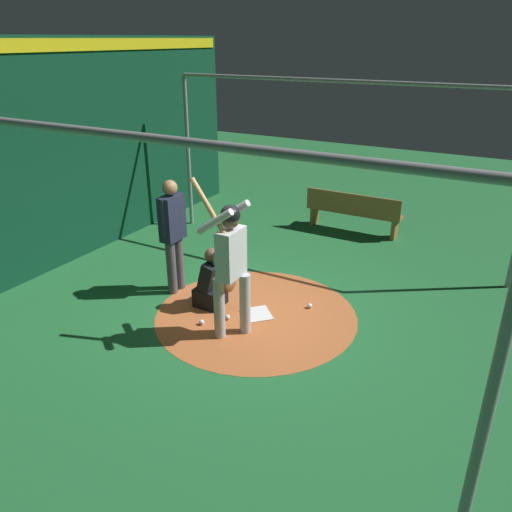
{
  "coord_description": "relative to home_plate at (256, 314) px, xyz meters",
  "views": [
    {
      "loc": [
        3.1,
        -5.59,
        3.75
      ],
      "look_at": [
        0.0,
        0.0,
        0.95
      ],
      "focal_mm": 34.96,
      "sensor_mm": 36.0,
      "label": 1
    }
  ],
  "objects": [
    {
      "name": "back_wall",
      "position": [
        -4.0,
        0.0,
        1.9
      ],
      "size": [
        0.22,
        10.07,
        3.8
      ],
      "color": "#0C3D26",
      "rests_on": "ground"
    },
    {
      "name": "bench",
      "position": [
        0.09,
        4.0,
        0.44
      ],
      "size": [
        1.99,
        0.36,
        0.85
      ],
      "color": "olive",
      "rests_on": "ground"
    },
    {
      "name": "batter",
      "position": [
        -0.04,
        -0.61,
        1.13
      ],
      "size": [
        0.68,
        0.49,
        2.19
      ],
      "color": "#B3B3B7",
      "rests_on": "ground"
    },
    {
      "name": "baseball_1",
      "position": [
        0.61,
        0.57,
        0.03
      ],
      "size": [
        0.07,
        0.07,
        0.07
      ],
      "primitive_type": "sphere",
      "color": "white",
      "rests_on": "dirt_circle"
    },
    {
      "name": "catcher",
      "position": [
        -0.72,
        -0.06,
        0.36
      ],
      "size": [
        0.58,
        0.4,
        0.95
      ],
      "color": "black",
      "rests_on": "ground"
    },
    {
      "name": "cage_frame",
      "position": [
        0.0,
        0.0,
        2.21
      ],
      "size": [
        6.42,
        5.67,
        3.13
      ],
      "color": "gray",
      "rests_on": "ground"
    },
    {
      "name": "umpire",
      "position": [
        -1.51,
        0.07,
        1.02
      ],
      "size": [
        0.23,
        0.49,
        1.83
      ],
      "color": "#4C4C51",
      "rests_on": "ground"
    },
    {
      "name": "ground_plane",
      "position": [
        0.0,
        0.0,
        -0.01
      ],
      "size": [
        26.07,
        26.07,
        0.0
      ],
      "primitive_type": "plane",
      "color": "#216633"
    },
    {
      "name": "home_plate",
      "position": [
        0.0,
        0.0,
        0.0
      ],
      "size": [
        0.59,
        0.59,
        0.01
      ],
      "primitive_type": "cube",
      "rotation": [
        0.0,
        0.0,
        0.79
      ],
      "color": "white",
      "rests_on": "dirt_circle"
    },
    {
      "name": "dirt_circle",
      "position": [
        0.0,
        0.0,
        -0.01
      ],
      "size": [
        2.97,
        2.97,
        0.01
      ],
      "primitive_type": "cylinder",
      "color": "#B76033",
      "rests_on": "ground"
    },
    {
      "name": "baseball_2",
      "position": [
        -0.29,
        -0.32,
        0.03
      ],
      "size": [
        0.07,
        0.07,
        0.07
      ],
      "primitive_type": "sphere",
      "color": "white",
      "rests_on": "dirt_circle"
    },
    {
      "name": "baseball_0",
      "position": [
        -0.54,
        -0.62,
        0.03
      ],
      "size": [
        0.07,
        0.07,
        0.07
      ],
      "primitive_type": "sphere",
      "color": "white",
      "rests_on": "dirt_circle"
    }
  ]
}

